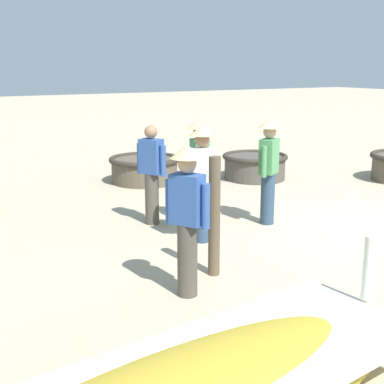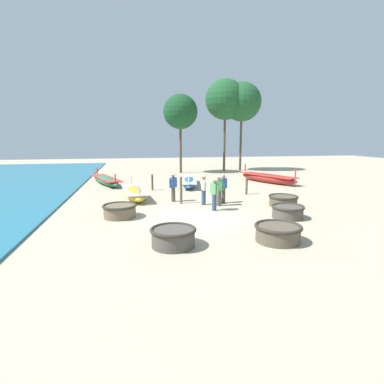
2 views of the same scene
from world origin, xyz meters
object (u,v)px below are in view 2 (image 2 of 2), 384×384
at_px(coracle_nearest, 120,210).
at_px(fisherman_hauling, 223,188).
at_px(long_boat_blue_hull, 268,178).
at_px(mooring_post_inland, 247,186).
at_px(long_boat_white_hull, 135,193).
at_px(fisherman_standing_right, 219,188).
at_px(mooring_post_mid_beach, 181,190).
at_px(tree_right_mid, 225,100).
at_px(tree_center, 242,102).
at_px(coracle_far_right, 288,211).
at_px(fisherman_by_coracle, 204,187).
at_px(tree_tall_back, 180,112).
at_px(long_boat_red_hull, 189,182).
at_px(mooring_post_shoreline, 152,182).
at_px(fisherman_with_hat, 173,185).
at_px(fisherman_standing_left, 214,191).
at_px(coracle_tilted, 173,236).
at_px(coracle_center, 283,200).
at_px(long_boat_ochre_hull, 106,180).
at_px(coracle_front_right, 278,232).

bearing_deg(coracle_nearest, fisherman_hauling, 20.11).
bearing_deg(long_boat_blue_hull, mooring_post_inland, -128.50).
xyz_separation_m(long_boat_white_hull, fisherman_standing_right, (4.33, -2.85, 0.63)).
height_order(coracle_nearest, long_boat_white_hull, long_boat_white_hull).
distance_m(mooring_post_mid_beach, mooring_post_inland, 4.82).
height_order(tree_right_mid, tree_center, tree_right_mid).
relative_size(coracle_far_right, fisherman_by_coracle, 0.86).
bearing_deg(tree_tall_back, mooring_post_mid_beach, -98.70).
height_order(coracle_nearest, long_boat_red_hull, long_boat_red_hull).
bearing_deg(long_boat_white_hull, tree_tall_back, 69.24).
bearing_deg(fisherman_by_coracle, mooring_post_shoreline, 115.55).
bearing_deg(tree_right_mid, long_boat_red_hull, -120.55).
bearing_deg(fisherman_with_hat, mooring_post_mid_beach, -58.61).
bearing_deg(mooring_post_inland, coracle_nearest, -151.40).
height_order(fisherman_hauling, tree_center, tree_center).
height_order(long_boat_red_hull, tree_right_mid, tree_right_mid).
distance_m(coracle_nearest, tree_tall_back, 18.20).
bearing_deg(fisherman_standing_left, long_boat_white_hull, 135.14).
relative_size(tree_tall_back, tree_right_mid, 0.81).
height_order(mooring_post_shoreline, tree_center, tree_center).
bearing_deg(long_boat_red_hull, coracle_tilted, -102.67).
xyz_separation_m(mooring_post_mid_beach, tree_center, (8.83, 15.14, 6.45)).
bearing_deg(fisherman_with_hat, fisherman_standing_left, -55.45).
bearing_deg(tree_center, long_boat_blue_hull, -95.82).
xyz_separation_m(mooring_post_mid_beach, tree_tall_back, (2.16, 14.14, 5.27)).
height_order(coracle_center, tree_right_mid, tree_right_mid).
xyz_separation_m(long_boat_ochre_hull, fisherman_by_coracle, (5.78, -8.36, 0.65)).
distance_m(coracle_nearest, tree_center, 22.25).
relative_size(long_boat_red_hull, mooring_post_mid_beach, 3.59).
relative_size(long_boat_red_hull, mooring_post_inland, 4.65).
xyz_separation_m(fisherman_hauling, tree_right_mid, (4.79, 15.66, 6.57)).
relative_size(long_boat_blue_hull, fisherman_with_hat, 3.22).
distance_m(long_boat_blue_hull, tree_center, 11.27).
height_order(fisherman_standing_right, tree_center, tree_center).
relative_size(mooring_post_shoreline, tree_center, 0.12).
bearing_deg(coracle_far_right, coracle_tilted, -154.99).
bearing_deg(coracle_front_right, mooring_post_mid_beach, 109.61).
bearing_deg(coracle_front_right, coracle_tilted, 176.56).
bearing_deg(coracle_far_right, coracle_nearest, 168.29).
bearing_deg(long_boat_blue_hull, coracle_front_right, -113.51).
xyz_separation_m(coracle_tilted, long_boat_blue_hull, (9.17, 12.58, 0.04)).
height_order(coracle_center, long_boat_white_hull, long_boat_white_hull).
xyz_separation_m(long_boat_red_hull, long_boat_white_hull, (-3.98, -3.99, 0.03)).
bearing_deg(tree_center, fisherman_standing_right, -113.45).
distance_m(fisherman_with_hat, tree_center, 18.30).
bearing_deg(long_boat_red_hull, mooring_post_mid_beach, -104.34).
bearing_deg(fisherman_by_coracle, long_boat_red_hull, 86.65).
xyz_separation_m(coracle_nearest, long_boat_blue_hull, (11.07, 8.50, 0.06)).
bearing_deg(long_boat_ochre_hull, tree_tall_back, 42.84).
xyz_separation_m(coracle_far_right, long_boat_red_hull, (-2.70, 9.74, -0.01)).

